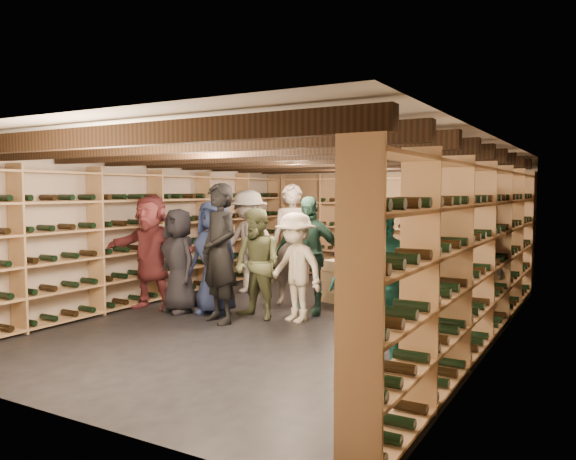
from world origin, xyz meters
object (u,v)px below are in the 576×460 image
at_px(person_6, 214,257).
at_px(person_11, 378,259).
at_px(person_5, 151,252).
at_px(crate_loose, 382,293).
at_px(person_12, 470,251).
at_px(person_7, 292,244).
at_px(person_10, 308,255).
at_px(crate_stack_right, 423,285).
at_px(person_2, 258,264).
at_px(person_8, 462,255).
at_px(person_9, 248,242).
at_px(person_4, 379,289).
at_px(crate_stack_left, 339,282).
at_px(person_3, 295,267).
at_px(person_0, 179,261).
at_px(person_1, 219,253).

xyz_separation_m(person_6, person_11, (1.99, 1.43, -0.06)).
height_order(person_5, person_11, person_5).
height_order(crate_loose, person_12, person_12).
bearing_deg(person_11, person_7, -165.68).
bearing_deg(person_12, person_10, -156.82).
bearing_deg(crate_stack_right, person_11, -108.38).
distance_m(person_7, person_12, 2.70).
height_order(person_2, person_5, person_5).
relative_size(person_2, person_8, 0.83).
distance_m(person_6, person_9, 1.76).
bearing_deg(person_4, person_6, 142.45).
bearing_deg(crate_loose, crate_stack_right, 17.24).
bearing_deg(person_2, person_12, 43.02).
distance_m(crate_stack_left, person_3, 1.55).
relative_size(crate_stack_right, person_8, 0.27).
bearing_deg(person_11, person_8, -7.92).
bearing_deg(person_8, person_5, -149.34).
relative_size(person_2, person_12, 0.83).
bearing_deg(person_0, person_8, 36.71).
bearing_deg(person_7, person_3, -75.16).
bearing_deg(person_6, person_0, -161.88).
relative_size(person_9, person_11, 1.16).
height_order(crate_stack_right, person_10, person_10).
relative_size(crate_stack_left, person_10, 0.39).
height_order(person_0, person_4, person_4).
relative_size(person_2, person_6, 0.94).
distance_m(person_4, person_11, 3.01).
bearing_deg(person_11, person_10, -133.88).
bearing_deg(person_5, crate_stack_left, 28.06).
bearing_deg(person_10, person_4, -64.19).
bearing_deg(person_12, person_4, -95.27).
height_order(person_0, person_11, person_11).
relative_size(person_0, person_12, 0.82).
distance_m(person_0, person_2, 1.27).
distance_m(person_4, person_5, 4.31).
height_order(person_0, person_2, person_2).
height_order(person_0, person_8, person_8).
distance_m(person_5, person_6, 1.09).
bearing_deg(person_5, person_3, -2.16).
bearing_deg(person_11, crate_loose, 111.56).
relative_size(crate_loose, person_4, 0.30).
bearing_deg(person_7, crate_stack_left, 20.31).
height_order(person_7, person_11, person_7).
distance_m(person_1, person_12, 3.56).
relative_size(crate_loose, person_5, 0.29).
xyz_separation_m(crate_stack_right, person_6, (-2.36, -2.54, 0.58)).
bearing_deg(crate_stack_left, person_0, -133.69).
height_order(crate_stack_left, person_10, person_10).
bearing_deg(crate_stack_left, crate_stack_right, 37.48).
bearing_deg(person_1, person_6, 157.18).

